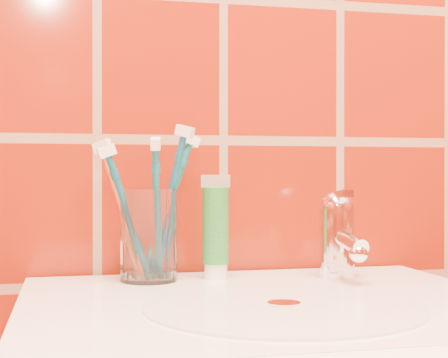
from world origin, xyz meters
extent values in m
cube|color=maroon|center=(0.00, 1.21, 1.25)|extent=(2.20, 0.02, 2.50)
cylinder|color=silver|center=(0.00, 0.91, 0.85)|extent=(0.30, 0.30, 0.00)
cylinder|color=white|center=(0.00, 0.91, 0.85)|extent=(0.04, 0.04, 0.00)
cylinder|color=white|center=(-0.12, 1.12, 0.91)|extent=(0.10, 0.10, 0.12)
cylinder|color=white|center=(-0.03, 1.12, 0.86)|extent=(0.03, 0.03, 0.02)
cylinder|color=#196921|center=(-0.03, 1.12, 0.92)|extent=(0.04, 0.04, 0.10)
cube|color=beige|center=(-0.03, 1.12, 0.98)|extent=(0.04, 0.00, 0.02)
cylinder|color=white|center=(0.14, 1.09, 0.90)|extent=(0.05, 0.05, 0.09)
sphere|color=white|center=(0.14, 1.09, 0.94)|extent=(0.05, 0.05, 0.05)
cylinder|color=white|center=(0.14, 1.06, 0.91)|extent=(0.02, 0.09, 0.03)
cube|color=white|center=(0.14, 1.08, 0.96)|extent=(0.02, 0.06, 0.01)
camera|label=1|loc=(-0.22, 0.22, 0.99)|focal=55.00mm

